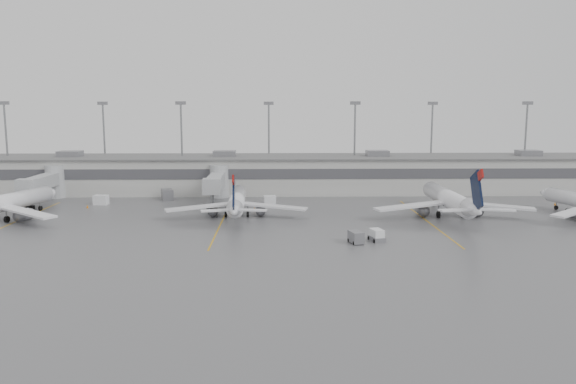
{
  "coord_description": "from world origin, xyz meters",
  "views": [
    {
      "loc": [
        -8.23,
        -69.98,
        19.19
      ],
      "look_at": [
        -6.24,
        24.0,
        5.0
      ],
      "focal_mm": 35.0,
      "sensor_mm": 36.0,
      "label": 1
    }
  ],
  "objects": [
    {
      "name": "jet_mid_right",
      "position": [
        22.44,
        26.75,
        3.17
      ],
      "size": [
        28.1,
        31.46,
        10.19
      ],
      "rotation": [
        0.0,
        0.0,
        -0.01
      ],
      "color": "white",
      "rests_on": "ground"
    },
    {
      "name": "gse_uld_a",
      "position": [
        -43.18,
        40.98,
        0.95
      ],
      "size": [
        2.89,
        2.12,
        1.91
      ],
      "primitive_type": "cube",
      "rotation": [
        0.0,
        0.0,
        -0.13
      ],
      "color": "white",
      "rests_on": "ground"
    },
    {
      "name": "light_masts",
      "position": [
        0.0,
        63.75,
        12.03
      ],
      "size": [
        142.4,
        8.0,
        20.6
      ],
      "color": "gray",
      "rests_on": "ground"
    },
    {
      "name": "cone_d",
      "position": [
        47.1,
        38.48,
        0.31
      ],
      "size": [
        0.38,
        0.38,
        0.61
      ],
      "primitive_type": "cone",
      "color": "orange",
      "rests_on": "ground"
    },
    {
      "name": "baggage_tug",
      "position": [
        6.31,
        9.1,
        0.69
      ],
      "size": [
        2.37,
        3.08,
        1.76
      ],
      "rotation": [
        0.0,
        0.0,
        0.26
      ],
      "color": "white",
      "rests_on": "ground"
    },
    {
      "name": "terminal",
      "position": [
        -0.01,
        57.98,
        4.17
      ],
      "size": [
        152.0,
        17.0,
        9.45
      ],
      "color": "#ADADA7",
      "rests_on": "ground"
    },
    {
      "name": "ground",
      "position": [
        0.0,
        0.0,
        0.0
      ],
      "size": [
        260.0,
        260.0,
        0.0
      ],
      "primitive_type": "plane",
      "color": "#57575A",
      "rests_on": "ground"
    },
    {
      "name": "gse_uld_c",
      "position": [
        24.48,
        39.66,
        0.77
      ],
      "size": [
        2.41,
        1.82,
        1.55
      ],
      "primitive_type": "cube",
      "rotation": [
        0.0,
        0.0,
        -0.18
      ],
      "color": "white",
      "rests_on": "ground"
    },
    {
      "name": "stand_markings",
      "position": [
        -0.0,
        24.0,
        0.01
      ],
      "size": [
        105.25,
        40.0,
        0.01
      ],
      "color": "#E1A00D",
      "rests_on": "ground"
    },
    {
      "name": "cone_b",
      "position": [
        -12.33,
        33.81,
        0.31
      ],
      "size": [
        0.39,
        0.39,
        0.63
      ],
      "primitive_type": "cone",
      "color": "orange",
      "rests_on": "ground"
    },
    {
      "name": "jet_bridge_left",
      "position": [
        -55.5,
        45.72,
        3.87
      ],
      "size": [
        4.0,
        17.2,
        7.0
      ],
      "color": "#9EA0A3",
      "rests_on": "ground"
    },
    {
      "name": "jet_bridge_right",
      "position": [
        -20.5,
        45.72,
        3.87
      ],
      "size": [
        4.0,
        17.2,
        7.0
      ],
      "color": "#9EA0A3",
      "rests_on": "ground"
    },
    {
      "name": "cone_c",
      "position": [
        21.98,
        38.66,
        0.39
      ],
      "size": [
        0.48,
        0.48,
        0.77
      ],
      "primitive_type": "cone",
      "color": "orange",
      "rests_on": "ground"
    },
    {
      "name": "jet_mid_left",
      "position": [
        -15.23,
        28.03,
        2.81
      ],
      "size": [
        24.95,
        27.98,
        9.05
      ],
      "rotation": [
        0.0,
        0.0,
        0.03
      ],
      "color": "white",
      "rests_on": "ground"
    },
    {
      "name": "gse_uld_b",
      "position": [
        -9.55,
        41.06,
        0.84
      ],
      "size": [
        2.58,
        1.93,
        1.68
      ],
      "primitive_type": "cube",
      "rotation": [
        0.0,
        0.0,
        0.16
      ],
      "color": "white",
      "rests_on": "ground"
    },
    {
      "name": "baggage_cart",
      "position": [
        3.11,
        7.9,
        0.9
      ],
      "size": [
        2.18,
        3.0,
        1.73
      ],
      "rotation": [
        0.0,
        0.0,
        0.26
      ],
      "color": "slate",
      "rests_on": "ground"
    },
    {
      "name": "gse_loader",
      "position": [
        -31.12,
        46.75,
        1.1
      ],
      "size": [
        3.15,
        4.01,
        2.19
      ],
      "primitive_type": "cube",
      "rotation": [
        0.0,
        0.0,
        0.31
      ],
      "color": "slate",
      "rests_on": "ground"
    },
    {
      "name": "cone_a",
      "position": [
        -44.66,
        37.2,
        0.33
      ],
      "size": [
        0.41,
        0.41,
        0.65
      ],
      "primitive_type": "cone",
      "color": "orange",
      "rests_on": "ground"
    }
  ]
}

